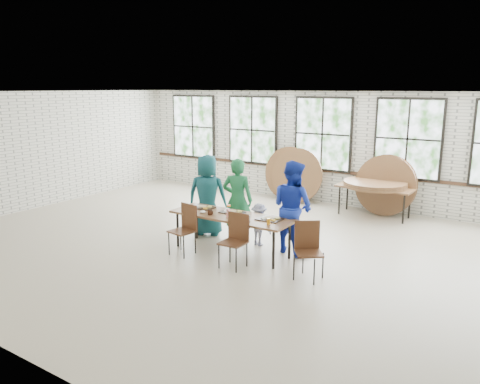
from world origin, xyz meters
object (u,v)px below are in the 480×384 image
object	(u,v)px
chair_near_left	(186,225)
chair_near_right	(236,236)
dining_table	(231,218)
storage_table	(375,189)

from	to	relation	value
chair_near_left	chair_near_right	world-z (taller)	same
dining_table	storage_table	size ratio (longest dim) A/B	1.32
chair_near_right	dining_table	bearing A→B (deg)	128.82
chair_near_right	storage_table	xyz separation A→B (m)	(1.01, 4.56, 0.13)
chair_near_left	dining_table	bearing A→B (deg)	44.76
chair_near_right	storage_table	world-z (taller)	chair_near_right
chair_near_left	storage_table	world-z (taller)	chair_near_left
chair_near_left	storage_table	xyz separation A→B (m)	(2.17, 4.53, 0.13)
chair_near_left	storage_table	size ratio (longest dim) A/B	0.52
storage_table	chair_near_left	bearing A→B (deg)	-113.65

